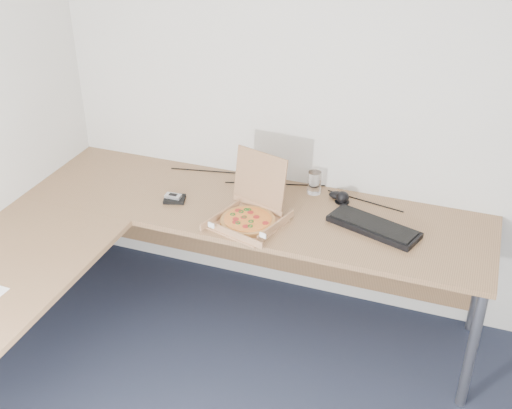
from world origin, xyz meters
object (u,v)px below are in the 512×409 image
at_px(drinking_glass, 314,183).
at_px(pizza_box, 249,216).
at_px(keyboard, 374,227).
at_px(wallet, 175,199).
at_px(desk, 165,241).

bearing_deg(drinking_glass, pizza_box, -118.42).
relative_size(pizza_box, drinking_glass, 2.85).
relative_size(drinking_glass, keyboard, 0.27).
bearing_deg(wallet, drinking_glass, 9.70).
bearing_deg(keyboard, desk, -137.79).
bearing_deg(wallet, desk, -89.02).
bearing_deg(pizza_box, desk, -126.66).
xyz_separation_m(drinking_glass, wallet, (-0.69, -0.34, -0.05)).
distance_m(desk, keyboard, 1.05).
xyz_separation_m(pizza_box, keyboard, (0.61, 0.16, -0.02)).
height_order(drinking_glass, keyboard, drinking_glass).
bearing_deg(desk, wallet, 107.80).
xyz_separation_m(drinking_glass, keyboard, (0.38, -0.26, -0.05)).
height_order(desk, wallet, wallet).
distance_m(desk, wallet, 0.36).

